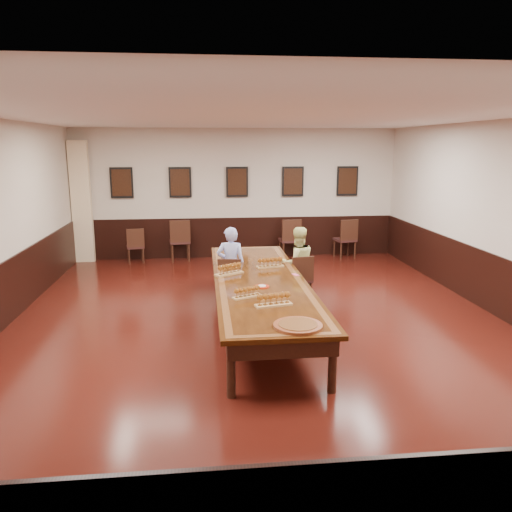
{
  "coord_description": "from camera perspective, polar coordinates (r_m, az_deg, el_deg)",
  "views": [
    {
      "loc": [
        -0.85,
        -7.48,
        2.79
      ],
      "look_at": [
        0.0,
        0.5,
        1.0
      ],
      "focal_mm": 35.0,
      "sensor_mm": 36.0,
      "label": 1
    }
  ],
  "objects": [
    {
      "name": "flight_b",
      "position": [
        8.48,
        1.62,
        -0.79
      ],
      "size": [
        0.49,
        0.24,
        0.17
      ],
      "color": "#A97C46",
      "rests_on": "conference_table"
    },
    {
      "name": "red_plate_grp",
      "position": [
        7.32,
        0.7,
        -3.51
      ],
      "size": [
        0.21,
        0.21,
        0.03
      ],
      "color": "#B6240C",
      "rests_on": "conference_table"
    },
    {
      "name": "flight_c",
      "position": [
        6.81,
        -1.03,
        -4.21
      ],
      "size": [
        0.43,
        0.29,
        0.16
      ],
      "color": "#A97C46",
      "rests_on": "conference_table"
    },
    {
      "name": "conference_table",
      "position": [
        7.84,
        0.39,
        -3.57
      ],
      "size": [
        1.4,
        5.0,
        0.76
      ],
      "color": "black",
      "rests_on": "floor"
    },
    {
      "name": "wall_front",
      "position": [
        2.87,
        11.95,
        -12.17
      ],
      "size": [
        8.0,
        0.02,
        3.2
      ],
      "primitive_type": "cube",
      "color": "#C2B3A2",
      "rests_on": "floor"
    },
    {
      "name": "chair_woman",
      "position": [
        9.08,
        4.94,
        -2.52
      ],
      "size": [
        0.48,
        0.51,
        0.87
      ],
      "primitive_type": null,
      "rotation": [
        0.0,
        0.0,
        3.31
      ],
      "color": "black",
      "rests_on": "floor"
    },
    {
      "name": "person_man",
      "position": [
        8.9,
        -2.89,
        -1.06
      ],
      "size": [
        0.55,
        0.4,
        1.39
      ],
      "primitive_type": "imported",
      "rotation": [
        0.0,
        0.0,
        3.0
      ],
      "color": "#5261CF",
      "rests_on": "floor"
    },
    {
      "name": "chair_man",
      "position": [
        8.88,
        -2.93,
        -2.83
      ],
      "size": [
        0.47,
        0.5,
        0.87
      ],
      "primitive_type": null,
      "rotation": [
        0.0,
        0.0,
        3.0
      ],
      "color": "black",
      "rests_on": "floor"
    },
    {
      "name": "pink_phone",
      "position": [
        8.02,
        4.54,
        -2.15
      ],
      "size": [
        0.11,
        0.15,
        0.01
      ],
      "primitive_type": "cube",
      "rotation": [
        0.0,
        0.0,
        0.36
      ],
      "color": "#FC548B",
      "rests_on": "conference_table"
    },
    {
      "name": "person_woman",
      "position": [
        9.1,
        4.77,
        -0.89
      ],
      "size": [
        0.75,
        0.63,
        1.36
      ],
      "primitive_type": "imported",
      "rotation": [
        0.0,
        0.0,
        3.31
      ],
      "color": "#E6E690",
      "rests_on": "floor"
    },
    {
      "name": "spare_chair_c",
      "position": [
        12.44,
        3.84,
        1.98
      ],
      "size": [
        0.51,
        0.55,
        1.02
      ],
      "primitive_type": null,
      "rotation": [
        0.0,
        0.0,
        3.21
      ],
      "color": "black",
      "rests_on": "floor"
    },
    {
      "name": "ceiling",
      "position": [
        7.54,
        0.42,
        15.77
      ],
      "size": [
        8.0,
        10.0,
        0.02
      ],
      "primitive_type": "cube",
      "color": "white",
      "rests_on": "floor"
    },
    {
      "name": "posters",
      "position": [
        12.48,
        -2.17,
        8.47
      ],
      "size": [
        6.14,
        0.04,
        0.74
      ],
      "color": "black",
      "rests_on": "wall_back"
    },
    {
      "name": "wainscoting",
      "position": [
        7.87,
        0.38,
        -4.34
      ],
      "size": [
        8.0,
        10.0,
        1.0
      ],
      "color": "black",
      "rests_on": "floor"
    },
    {
      "name": "flight_a",
      "position": [
        8.02,
        -3.07,
        -1.55
      ],
      "size": [
        0.49,
        0.39,
        0.18
      ],
      "color": "#A97C46",
      "rests_on": "conference_table"
    },
    {
      "name": "spare_chair_d",
      "position": [
        12.74,
        10.13,
        2.01
      ],
      "size": [
        0.55,
        0.59,
        1.0
      ],
      "primitive_type": null,
      "rotation": [
        0.0,
        0.0,
        3.32
      ],
      "color": "black",
      "rests_on": "floor"
    },
    {
      "name": "wall_right",
      "position": [
        9.0,
        26.74,
        3.63
      ],
      "size": [
        0.02,
        10.0,
        3.2
      ],
      "primitive_type": "cube",
      "color": "#C2B3A2",
      "rests_on": "floor"
    },
    {
      "name": "spare_chair_b",
      "position": [
        12.36,
        -8.71,
        1.82
      ],
      "size": [
        0.54,
        0.58,
        1.03
      ],
      "primitive_type": null,
      "rotation": [
        0.0,
        0.0,
        3.26
      ],
      "color": "black",
      "rests_on": "floor"
    },
    {
      "name": "flight_d",
      "position": [
        6.46,
        2.02,
        -5.04
      ],
      "size": [
        0.5,
        0.25,
        0.18
      ],
      "color": "#A97C46",
      "rests_on": "conference_table"
    },
    {
      "name": "wall_back",
      "position": [
        12.58,
        -2.18,
        7.13
      ],
      "size": [
        8.0,
        0.02,
        3.2
      ],
      "primitive_type": "cube",
      "color": "#C2B3A2",
      "rests_on": "floor"
    },
    {
      "name": "curtain",
      "position": [
        12.71,
        -19.32,
        5.81
      ],
      "size": [
        0.45,
        0.18,
        2.9
      ],
      "primitive_type": "cube",
      "color": "beige",
      "rests_on": "floor"
    },
    {
      "name": "floor",
      "position": [
        8.03,
        0.38,
        -7.83
      ],
      "size": [
        8.0,
        10.0,
        0.02
      ],
      "primitive_type": "cube",
      "color": "black",
      "rests_on": "ground"
    },
    {
      "name": "spare_chair_a",
      "position": [
        12.35,
        -13.64,
        1.2
      ],
      "size": [
        0.49,
        0.52,
        0.86
      ],
      "primitive_type": null,
      "rotation": [
        0.0,
        0.0,
        3.35
      ],
      "color": "black",
      "rests_on": "floor"
    },
    {
      "name": "carved_platter",
      "position": [
        5.77,
        4.81,
        -7.93
      ],
      "size": [
        0.68,
        0.68,
        0.05
      ],
      "color": "#5C2512",
      "rests_on": "conference_table"
    }
  ]
}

